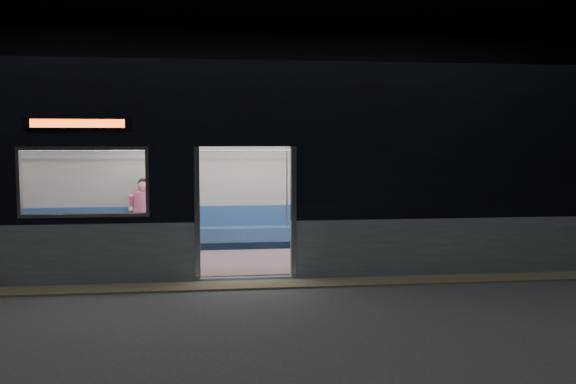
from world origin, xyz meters
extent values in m
cube|color=#47494C|center=(0.00, 0.00, -0.01)|extent=(24.00, 14.00, 0.01)
cube|color=black|center=(0.00, 6.98, 2.50)|extent=(24.00, 0.04, 5.00)
cube|color=#8C7F59|center=(0.00, 0.55, 0.01)|extent=(22.80, 0.50, 0.03)
cube|color=#8FA2AB|center=(4.85, 1.06, 0.45)|extent=(8.30, 0.12, 0.90)
cube|color=black|center=(4.85, 1.06, 2.05)|extent=(8.30, 0.12, 2.30)
cube|color=black|center=(0.00, 1.06, 2.62)|extent=(1.40, 0.12, 1.15)
cube|color=#B7BABC|center=(-0.74, 1.06, 1.02)|extent=(0.08, 0.14, 2.05)
cube|color=#B7BABC|center=(0.74, 1.06, 1.02)|extent=(0.08, 0.14, 2.05)
cube|color=black|center=(-2.45, 0.98, 2.39)|extent=(1.50, 0.04, 0.18)
cube|color=#FF430D|center=(-2.45, 0.97, 2.39)|extent=(1.34, 0.03, 0.12)
cube|color=#B8B3A8|center=(0.00, 3.94, 1.60)|extent=(18.00, 0.12, 3.20)
cube|color=black|center=(0.00, 2.50, 3.28)|extent=(18.00, 3.00, 0.15)
cube|color=#7C5A5F|center=(0.00, 2.50, 0.02)|extent=(17.76, 2.76, 0.04)
cube|color=#B8B3A8|center=(0.00, 2.50, 2.35)|extent=(17.76, 2.76, 0.10)
cube|color=#2E5286|center=(0.00, 3.62, 0.24)|extent=(11.00, 0.48, 0.41)
cube|color=#2E5286|center=(0.00, 3.81, 0.65)|extent=(11.00, 0.10, 0.40)
cube|color=#856167|center=(-3.30, 1.41, 0.24)|extent=(4.40, 0.48, 0.41)
cube|color=#856167|center=(3.30, 1.41, 0.24)|extent=(4.40, 0.48, 0.41)
cylinder|color=silver|center=(-0.95, 1.37, 1.17)|extent=(0.04, 0.04, 2.26)
cylinder|color=silver|center=(-0.95, 3.63, 1.17)|extent=(0.04, 0.04, 2.26)
cylinder|color=silver|center=(0.95, 1.37, 1.17)|extent=(0.04, 0.04, 2.26)
cylinder|color=silver|center=(0.95, 3.63, 1.17)|extent=(0.04, 0.04, 2.26)
cylinder|color=silver|center=(0.00, 3.58, 1.95)|extent=(11.00, 0.03, 0.03)
cube|color=black|center=(-1.94, 3.39, 0.53)|extent=(0.17, 0.47, 0.16)
cube|color=black|center=(-1.73, 3.39, 0.53)|extent=(0.17, 0.47, 0.16)
cylinder|color=black|center=(-1.94, 3.18, 0.26)|extent=(0.11, 0.11, 0.43)
cylinder|color=black|center=(-1.73, 3.18, 0.26)|extent=(0.11, 0.11, 0.43)
cube|color=pink|center=(-1.83, 3.59, 0.55)|extent=(0.40, 0.22, 0.20)
cylinder|color=pink|center=(-1.83, 3.62, 0.90)|extent=(0.43, 0.43, 0.52)
sphere|color=tan|center=(-1.83, 3.60, 1.27)|extent=(0.21, 0.21, 0.21)
sphere|color=black|center=(-1.83, 3.64, 1.31)|extent=(0.22, 0.22, 0.22)
cube|color=black|center=(-1.87, 3.32, 0.68)|extent=(0.27, 0.23, 0.13)
cube|color=white|center=(2.42, 3.85, 1.50)|extent=(1.09, 0.03, 0.71)
camera|label=1|loc=(-0.48, -8.27, 2.13)|focal=38.00mm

